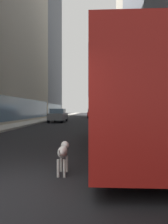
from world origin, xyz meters
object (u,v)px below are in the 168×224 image
at_px(transit_bus, 123,103).
at_px(car_grey_wagon, 58,115).
at_px(car_silver_sedan, 107,117).
at_px(car_red_coupe, 93,113).
at_px(dalmatian_dog, 63,152).

height_order(transit_bus, car_grey_wagon, transit_bus).
bearing_deg(car_silver_sedan, car_grey_wagon, 141.71).
height_order(car_red_coupe, car_grey_wagon, same).
distance_m(car_red_coupe, dalmatian_dog, 34.05).
distance_m(car_grey_wagon, car_silver_sedan, 7.13).
height_order(transit_bus, car_red_coupe, transit_bus).
bearing_deg(transit_bus, car_red_coupe, 93.06).
xyz_separation_m(transit_bus, car_silver_sedan, (0.00, 11.84, -0.96)).
bearing_deg(car_silver_sedan, dalmatian_dog, -96.89).
relative_size(car_red_coupe, car_grey_wagon, 0.92).
bearing_deg(car_silver_sedan, car_red_coupe, 95.04).
height_order(car_grey_wagon, car_silver_sedan, same).
height_order(car_red_coupe, dalmatian_dog, car_red_coupe).
relative_size(transit_bus, car_grey_wagon, 2.47).
bearing_deg(car_grey_wagon, dalmatian_dog, -79.76).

